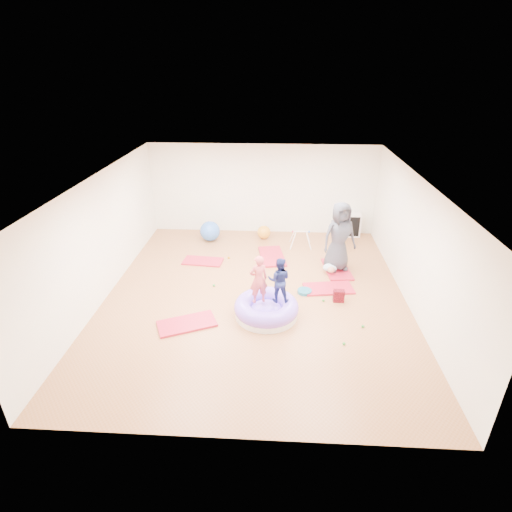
{
  "coord_description": "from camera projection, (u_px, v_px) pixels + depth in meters",
  "views": [
    {
      "loc": [
        0.48,
        -8.07,
        5.0
      ],
      "look_at": [
        0.0,
        0.3,
        0.9
      ],
      "focal_mm": 28.0,
      "sensor_mm": 36.0,
      "label": 1
    }
  ],
  "objects": [
    {
      "name": "child_navy",
      "position": [
        279.0,
        278.0,
        8.36
      ],
      "size": [
        0.52,
        0.42,
        1.01
      ],
      "primitive_type": "imported",
      "rotation": [
        0.0,
        0.0,
        3.06
      ],
      "color": "navy",
      "rests_on": "inflatable_cushion"
    },
    {
      "name": "infant_play_gym",
      "position": [
        301.0,
        236.0,
        11.82
      ],
      "size": [
        0.65,
        0.61,
        0.5
      ],
      "rotation": [
        0.0,
        0.0,
        0.3
      ],
      "color": "white",
      "rests_on": "ground"
    },
    {
      "name": "backpack",
      "position": [
        339.0,
        296.0,
        9.17
      ],
      "size": [
        0.25,
        0.15,
        0.29
      ],
      "primitive_type": "cube",
      "rotation": [
        0.0,
        0.0,
        -0.01
      ],
      "color": "maroon",
      "rests_on": "ground"
    },
    {
      "name": "yellow_toy",
      "position": [
        175.0,
        325.0,
        8.38
      ],
      "size": [
        0.21,
        0.21,
        0.03
      ],
      "primitive_type": "cylinder",
      "color": "#D69206",
      "rests_on": "ground"
    },
    {
      "name": "cube_shelf",
      "position": [
        348.0,
        225.0,
        12.56
      ],
      "size": [
        0.74,
        0.36,
        0.74
      ],
      "color": "white",
      "rests_on": "ground"
    },
    {
      "name": "gym_mat_mid_left",
      "position": [
        203.0,
        261.0,
        11.03
      ],
      "size": [
        1.12,
        0.64,
        0.04
      ],
      "primitive_type": "cube",
      "rotation": [
        0.0,
        0.0,
        -0.09
      ],
      "color": "red",
      "rests_on": "ground"
    },
    {
      "name": "exercise_ball_blue",
      "position": [
        210.0,
        231.0,
        12.24
      ],
      "size": [
        0.61,
        0.61,
        0.61
      ],
      "primitive_type": "sphere",
      "color": "blue",
      "rests_on": "ground"
    },
    {
      "name": "gym_mat_rear_right",
      "position": [
        337.0,
        269.0,
        10.6
      ],
      "size": [
        0.75,
        1.29,
        0.05
      ],
      "primitive_type": "cube",
      "rotation": [
        0.0,
        0.0,
        1.68
      ],
      "color": "red",
      "rests_on": "ground"
    },
    {
      "name": "gym_mat_right",
      "position": [
        328.0,
        288.0,
        9.71
      ],
      "size": [
        1.25,
        0.76,
        0.05
      ],
      "primitive_type": "cube",
      "rotation": [
        0.0,
        0.0,
        0.15
      ],
      "color": "red",
      "rests_on": "ground"
    },
    {
      "name": "ball_pit_balls",
      "position": [
        282.0,
        300.0,
        9.21
      ],
      "size": [
        3.42,
        3.71,
        0.06
      ],
      "color": "green",
      "rests_on": "ground"
    },
    {
      "name": "room",
      "position": [
        255.0,
        242.0,
        8.84
      ],
      "size": [
        7.01,
        8.01,
        2.81
      ],
      "color": "#A86E43",
      "rests_on": "ground"
    },
    {
      "name": "infant",
      "position": [
        330.0,
        268.0,
        10.36
      ],
      "size": [
        0.38,
        0.39,
        0.22
      ],
      "color": "silver",
      "rests_on": "gym_mat_rear_right"
    },
    {
      "name": "gym_mat_center_back",
      "position": [
        272.0,
        256.0,
        11.3
      ],
      "size": [
        0.85,
        1.38,
        0.05
      ],
      "primitive_type": "cube",
      "rotation": [
        0.0,
        0.0,
        1.74
      ],
      "color": "red",
      "rests_on": "ground"
    },
    {
      "name": "inflatable_cushion",
      "position": [
        266.0,
        309.0,
        8.65
      ],
      "size": [
        1.4,
        1.4,
        0.44
      ],
      "rotation": [
        0.0,
        0.0,
        0.13
      ],
      "color": "white",
      "rests_on": "ground"
    },
    {
      "name": "exercise_ball_orange",
      "position": [
        264.0,
        232.0,
        12.42
      ],
      "size": [
        0.42,
        0.42,
        0.42
      ],
      "primitive_type": "sphere",
      "color": "orange",
      "rests_on": "ground"
    },
    {
      "name": "child_pink",
      "position": [
        259.0,
        277.0,
        8.3
      ],
      "size": [
        0.47,
        0.39,
        1.1
      ],
      "primitive_type": "imported",
      "rotation": [
        0.0,
        0.0,
        3.5
      ],
      "color": "#D65056",
      "rests_on": "inflatable_cushion"
    },
    {
      "name": "balance_disc",
      "position": [
        305.0,
        291.0,
        9.56
      ],
      "size": [
        0.34,
        0.34,
        0.08
      ],
      "primitive_type": "cylinder",
      "color": "#1B617C",
      "rests_on": "ground"
    },
    {
      "name": "adult_caregiver",
      "position": [
        339.0,
        237.0,
        10.2
      ],
      "size": [
        1.03,
        0.84,
        1.83
      ],
      "primitive_type": "imported",
      "rotation": [
        0.0,
        0.0,
        0.34
      ],
      "color": "#383943",
      "rests_on": "gym_mat_rear_right"
    },
    {
      "name": "gym_mat_front_left",
      "position": [
        187.0,
        324.0,
        8.4
      ],
      "size": [
        1.34,
        1.04,
        0.05
      ],
      "primitive_type": "cube",
      "rotation": [
        0.0,
        0.0,
        0.42
      ],
      "color": "red",
      "rests_on": "ground"
    }
  ]
}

